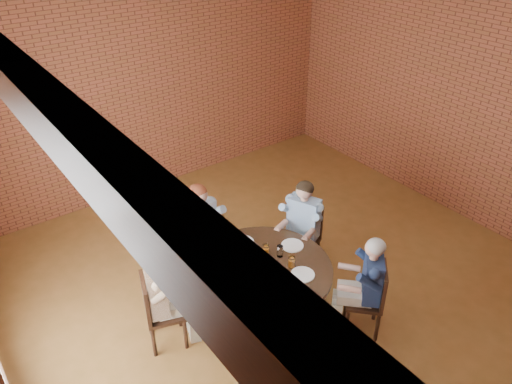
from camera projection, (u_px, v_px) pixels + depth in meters
floor at (294, 299)px, 6.11m from camera, size 7.00×7.00×0.00m
ceiling at (310, 10)px, 4.32m from camera, size 7.00×7.00×0.00m
wall_back at (150, 86)px, 7.60m from camera, size 7.00×0.00×7.00m
wall_right at (479, 108)px, 6.86m from camera, size 0.00×7.00×7.00m
ceiling_beam at (19, 81)px, 3.15m from camera, size 0.22×6.90×0.26m
dining_table at (262, 283)px, 5.58m from camera, size 1.54×1.54×0.75m
chair_a at (303, 235)px, 6.39m from camera, size 0.54×0.54×0.92m
diner_a at (301, 228)px, 6.26m from camera, size 0.78×0.72×1.30m
chair_b at (199, 242)px, 6.23m from camera, size 0.51×0.51×0.95m
diner_b at (203, 235)px, 6.09m from camera, size 0.65×0.75×1.36m
chair_c at (157, 309)px, 5.28m from camera, size 0.51×0.51×0.91m
diner_c at (163, 297)px, 5.23m from camera, size 0.74×0.66×1.28m
chair_d at (275, 369)px, 4.61m from camera, size 0.60×0.60×0.95m
diner_d at (274, 349)px, 4.60m from camera, size 0.81×0.85×1.36m
chair_e at (371, 297)px, 5.45m from camera, size 0.55×0.55×0.90m
diner_e at (366, 286)px, 5.38m from camera, size 0.76×0.76×1.26m
plate_a at (292, 245)px, 5.79m from camera, size 0.26×0.26×0.01m
plate_b at (243, 242)px, 5.84m from camera, size 0.26×0.26×0.01m
plate_c at (225, 270)px, 5.42m from camera, size 0.26×0.26×0.01m
plate_d at (303, 275)px, 5.36m from camera, size 0.26×0.26×0.01m
glass_a at (280, 251)px, 5.60m from camera, size 0.07×0.07×0.14m
glass_b at (266, 250)px, 5.61m from camera, size 0.07×0.07×0.14m
glass_c at (235, 261)px, 5.45m from camera, size 0.07×0.07×0.14m
glass_d at (244, 264)px, 5.40m from camera, size 0.07×0.07×0.14m
glass_e at (254, 276)px, 5.24m from camera, size 0.07×0.07×0.14m
glass_f at (268, 284)px, 5.14m from camera, size 0.07×0.07×0.14m
glass_g at (273, 271)px, 5.32m from camera, size 0.07×0.07×0.14m
glass_h at (292, 262)px, 5.44m from camera, size 0.07×0.07×0.14m
smartphone at (297, 274)px, 5.37m from camera, size 0.08×0.14×0.01m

